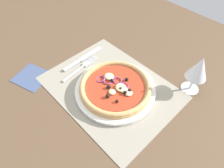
{
  "coord_description": "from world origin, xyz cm",
  "views": [
    {
      "loc": [
        33.38,
        -31.24,
        55.77
      ],
      "look_at": [
        0.72,
        0.0,
        2.74
      ],
      "focal_mm": 31.34,
      "sensor_mm": 36.0,
      "label": 1
    }
  ],
  "objects_px": {
    "pizza": "(115,87)",
    "wine_glass": "(199,69)",
    "fork": "(82,67)",
    "knife": "(84,58)",
    "napkin": "(32,77)",
    "plate": "(115,90)"
  },
  "relations": [
    {
      "from": "pizza",
      "to": "wine_glass",
      "type": "height_order",
      "value": "wine_glass"
    },
    {
      "from": "fork",
      "to": "knife",
      "type": "distance_m",
      "value": 0.05
    },
    {
      "from": "wine_glass",
      "to": "napkin",
      "type": "relative_size",
      "value": 1.21
    },
    {
      "from": "pizza",
      "to": "knife",
      "type": "distance_m",
      "value": 0.22
    },
    {
      "from": "plate",
      "to": "napkin",
      "type": "relative_size",
      "value": 2.34
    },
    {
      "from": "plate",
      "to": "pizza",
      "type": "height_order",
      "value": "pizza"
    },
    {
      "from": "knife",
      "to": "pizza",
      "type": "bearing_deg",
      "value": -98.7
    },
    {
      "from": "fork",
      "to": "pizza",
      "type": "bearing_deg",
      "value": -93.09
    },
    {
      "from": "fork",
      "to": "wine_glass",
      "type": "relative_size",
      "value": 1.21
    },
    {
      "from": "fork",
      "to": "napkin",
      "type": "distance_m",
      "value": 0.2
    },
    {
      "from": "plate",
      "to": "fork",
      "type": "height_order",
      "value": "plate"
    },
    {
      "from": "fork",
      "to": "plate",
      "type": "bearing_deg",
      "value": -93.13
    },
    {
      "from": "plate",
      "to": "wine_glass",
      "type": "xyz_separation_m",
      "value": [
        0.18,
        0.21,
        0.09
      ]
    },
    {
      "from": "wine_glass",
      "to": "napkin",
      "type": "bearing_deg",
      "value": -139.14
    },
    {
      "from": "fork",
      "to": "wine_glass",
      "type": "height_order",
      "value": "wine_glass"
    },
    {
      "from": "pizza",
      "to": "plate",
      "type": "bearing_deg",
      "value": -147.34
    },
    {
      "from": "pizza",
      "to": "napkin",
      "type": "xyz_separation_m",
      "value": [
        -0.27,
        -0.18,
        -0.03
      ]
    },
    {
      "from": "fork",
      "to": "napkin",
      "type": "bearing_deg",
      "value": 144.14
    },
    {
      "from": "pizza",
      "to": "knife",
      "type": "height_order",
      "value": "pizza"
    },
    {
      "from": "plate",
      "to": "knife",
      "type": "xyz_separation_m",
      "value": [
        -0.21,
        0.03,
        -0.0
      ]
    },
    {
      "from": "plate",
      "to": "wine_glass",
      "type": "height_order",
      "value": "wine_glass"
    },
    {
      "from": "wine_glass",
      "to": "fork",
      "type": "bearing_deg",
      "value": -148.38
    }
  ]
}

